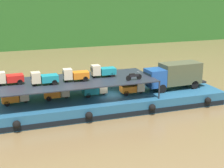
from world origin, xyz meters
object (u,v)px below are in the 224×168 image
(mini_truck_lower_fore, at_px, (133,88))
(mini_truck_upper_fore, at_px, (75,75))
(cargo_barge, at_px, (109,101))
(covered_lorry, at_px, (174,75))
(mini_truck_lower_aft, at_px, (57,93))
(mini_truck_upper_stern, at_px, (9,78))
(mini_truck_lower_mid, at_px, (95,90))
(mini_truck_upper_bow, at_px, (103,71))
(mini_truck_lower_stern, at_px, (16,97))
(motorcycle_upper_port, at_px, (134,76))
(mini_truck_upper_mid, at_px, (44,78))

(mini_truck_lower_fore, xyz_separation_m, mini_truck_upper_fore, (-6.52, 0.35, 2.00))
(cargo_barge, height_order, covered_lorry, covered_lorry)
(mini_truck_lower_aft, bearing_deg, cargo_barge, -3.98)
(mini_truck_lower_fore, relative_size, mini_truck_upper_stern, 1.00)
(mini_truck_lower_mid, distance_m, mini_truck_upper_bow, 2.27)
(mini_truck_lower_stern, height_order, mini_truck_lower_aft, same)
(cargo_barge, bearing_deg, motorcycle_upper_port, -42.69)
(cargo_barge, xyz_separation_m, mini_truck_lower_fore, (2.63, -0.56, 1.44))
(covered_lorry, relative_size, motorcycle_upper_port, 4.17)
(mini_truck_upper_fore, bearing_deg, mini_truck_lower_aft, 162.40)
(mini_truck_lower_mid, distance_m, motorcycle_upper_port, 4.64)
(mini_truck_upper_fore, bearing_deg, cargo_barge, 3.08)
(mini_truck_upper_stern, bearing_deg, mini_truck_lower_mid, -3.21)
(mini_truck_upper_bow, bearing_deg, mini_truck_upper_stern, 179.08)
(mini_truck_lower_mid, distance_m, mini_truck_upper_mid, 6.07)
(motorcycle_upper_port, bearing_deg, cargo_barge, 137.31)
(covered_lorry, height_order, mini_truck_upper_stern, mini_truck_upper_stern)
(mini_truck_lower_fore, bearing_deg, mini_truck_upper_mid, 179.97)
(mini_truck_lower_stern, distance_m, mini_truck_upper_fore, 6.61)
(mini_truck_upper_bow, bearing_deg, covered_lorry, -5.60)
(covered_lorry, distance_m, mini_truck_lower_aft, 13.98)
(cargo_barge, relative_size, mini_truck_upper_stern, 9.37)
(mini_truck_upper_mid, bearing_deg, mini_truck_upper_bow, 9.38)
(mini_truck_upper_fore, bearing_deg, mini_truck_upper_stern, 172.19)
(mini_truck_lower_stern, distance_m, mini_truck_lower_mid, 8.58)
(mini_truck_lower_stern, bearing_deg, mini_truck_lower_aft, 1.58)
(mini_truck_lower_mid, bearing_deg, mini_truck_lower_stern, 179.49)
(mini_truck_lower_stern, bearing_deg, mini_truck_upper_bow, 1.59)
(covered_lorry, xyz_separation_m, mini_truck_upper_stern, (-18.72, 1.01, 1.00))
(mini_truck_lower_fore, height_order, motorcycle_upper_port, motorcycle_upper_port)
(cargo_barge, relative_size, covered_lorry, 3.30)
(mini_truck_lower_mid, relative_size, mini_truck_upper_mid, 1.00)
(mini_truck_lower_aft, height_order, motorcycle_upper_port, motorcycle_upper_port)
(cargo_barge, height_order, mini_truck_lower_aft, mini_truck_lower_aft)
(mini_truck_lower_fore, height_order, mini_truck_upper_mid, mini_truck_upper_mid)
(mini_truck_lower_stern, relative_size, mini_truck_upper_mid, 1.02)
(cargo_barge, height_order, mini_truck_upper_fore, mini_truck_upper_fore)
(covered_lorry, bearing_deg, motorcycle_upper_port, -164.36)
(mini_truck_lower_fore, xyz_separation_m, motorcycle_upper_port, (-0.50, -1.41, 1.74))
(mini_truck_lower_fore, bearing_deg, mini_truck_lower_aft, 173.49)
(mini_truck_lower_aft, distance_m, motorcycle_upper_port, 8.48)
(cargo_barge, xyz_separation_m, covered_lorry, (8.10, -0.30, 2.44))
(mini_truck_upper_stern, relative_size, motorcycle_upper_port, 1.47)
(covered_lorry, xyz_separation_m, mini_truck_lower_fore, (-5.47, -0.26, -1.00))
(covered_lorry, distance_m, motorcycle_upper_port, 6.24)
(cargo_barge, relative_size, mini_truck_lower_aft, 9.37)
(mini_truck_lower_mid, xyz_separation_m, mini_truck_upper_fore, (-2.31, -0.42, 2.00))
(mini_truck_upper_stern, xyz_separation_m, mini_truck_upper_mid, (3.36, -1.27, 0.00))
(covered_lorry, xyz_separation_m, mini_truck_lower_stern, (-18.27, 0.58, -1.00))
(mini_truck_lower_fore, distance_m, mini_truck_upper_stern, 13.46)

